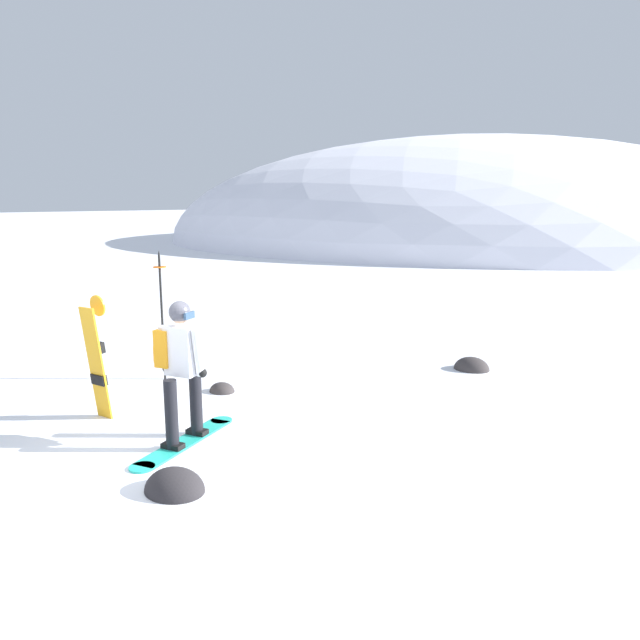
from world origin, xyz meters
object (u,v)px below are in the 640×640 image
snowboarder_main (180,368)px  spare_snowboard (97,357)px  piste_marker_near (162,307)px  rock_mid (175,491)px  rock_small (471,369)px  rock_dark (222,392)px

snowboarder_main → spare_snowboard: (-1.51, -0.02, -0.08)m
piste_marker_near → rock_mid: size_ratio=3.23×
spare_snowboard → rock_mid: 2.66m
rock_mid → rock_small: 6.02m
spare_snowboard → rock_mid: (2.35, -0.91, -0.84)m
rock_dark → rock_small: bearing=50.3°
snowboarder_main → spare_snowboard: size_ratio=1.10×
spare_snowboard → rock_small: bearing=56.9°
rock_dark → spare_snowboard: bearing=-107.5°
spare_snowboard → rock_small: 6.07m
snowboarder_main → rock_dark: (-0.96, 1.73, -0.92)m
rock_mid → rock_small: rock_mid is taller
piste_marker_near → rock_dark: piste_marker_near is taller
spare_snowboard → piste_marker_near: 1.90m
snowboarder_main → spare_snowboard: snowboarder_main is taller
piste_marker_near → rock_mid: piste_marker_near is taller
snowboarder_main → piste_marker_near: size_ratio=0.87×
rock_mid → rock_dark: bearing=124.1°
snowboarder_main → piste_marker_near: bearing=141.8°
spare_snowboard → rock_mid: spare_snowboard is taller
snowboarder_main → rock_dark: snowboarder_main is taller
rock_mid → rock_small: (0.93, 5.95, 0.00)m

